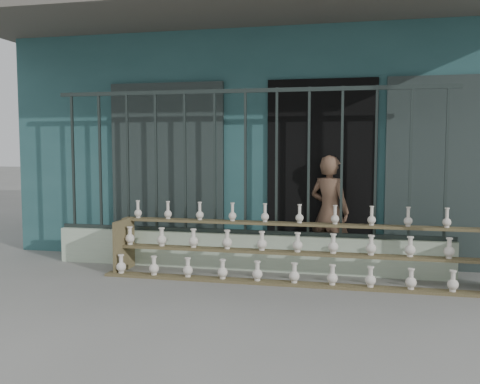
# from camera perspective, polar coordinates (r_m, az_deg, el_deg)

# --- Properties ---
(ground) EXTENTS (60.00, 60.00, 0.00)m
(ground) POSITION_cam_1_polar(r_m,az_deg,el_deg) (5.57, -2.29, -11.18)
(ground) COLOR slate
(workshop_building) EXTENTS (7.40, 6.60, 3.21)m
(workshop_building) POSITION_cam_1_polar(r_m,az_deg,el_deg) (9.50, 4.31, 5.38)
(workshop_building) COLOR #275254
(workshop_building) RESTS_ON ground
(parapet_wall) EXTENTS (5.00, 0.20, 0.45)m
(parapet_wall) POSITION_cam_1_polar(r_m,az_deg,el_deg) (6.75, 0.56, -6.35)
(parapet_wall) COLOR beige
(parapet_wall) RESTS_ON ground
(security_fence) EXTENTS (5.00, 0.04, 1.80)m
(security_fence) POSITION_cam_1_polar(r_m,az_deg,el_deg) (6.62, 0.57, 3.23)
(security_fence) COLOR #283330
(security_fence) RESTS_ON parapet_wall
(shelf_rack) EXTENTS (4.50, 0.68, 0.85)m
(shelf_rack) POSITION_cam_1_polar(r_m,az_deg,el_deg) (6.21, 6.09, -6.12)
(shelf_rack) COLOR brown
(shelf_rack) RESTS_ON ground
(elderly_woman) EXTENTS (0.62, 0.53, 1.43)m
(elderly_woman) POSITION_cam_1_polar(r_m,az_deg,el_deg) (6.88, 9.52, -2.07)
(elderly_woman) COLOR brown
(elderly_woman) RESTS_ON ground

